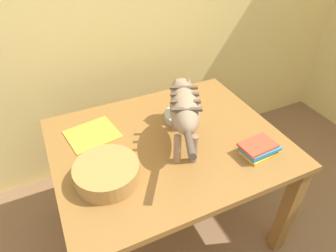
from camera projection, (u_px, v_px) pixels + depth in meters
name	position (u px, v px, depth m)	size (l,w,h in m)	color
dining_table	(168.00, 153.00, 1.62)	(1.18, 0.96, 0.72)	olive
cat	(184.00, 107.00, 1.45)	(0.31, 0.62, 0.29)	#997C5E
saucer_bowl	(181.00, 116.00, 1.71)	(0.19, 0.19, 0.04)	#B2B8B5
coffee_mug	(182.00, 106.00, 1.67)	(0.13, 0.09, 0.09)	silver
magazine	(92.00, 134.00, 1.60)	(0.26, 0.23, 0.01)	#F5A834
book_stack	(259.00, 149.00, 1.47)	(0.20, 0.14, 0.06)	yellow
wicker_basket	(107.00, 172.00, 1.32)	(0.29, 0.29, 0.09)	#B48140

